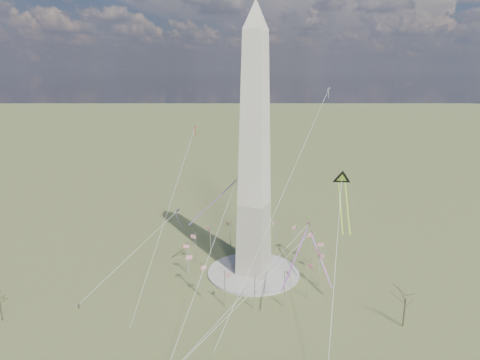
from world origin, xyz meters
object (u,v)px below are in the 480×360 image
at_px(washington_monument, 255,153).
at_px(tree_near, 406,297).
at_px(kite_delta_black, 342,182).
at_px(person_west, 79,306).

height_order(washington_monument, tree_near, washington_monument).
xyz_separation_m(washington_monument, kite_delta_black, (30.70, 8.17, -9.36)).
distance_m(tree_near, person_west, 105.73).
relative_size(washington_monument, person_west, 51.03).
height_order(washington_monument, kite_delta_black, washington_monument).
bearing_deg(washington_monument, person_west, -133.35).
distance_m(person_west, kite_delta_black, 100.33).
relative_size(tree_near, kite_delta_black, 0.67).
bearing_deg(person_west, washington_monument, -107.20).
bearing_deg(kite_delta_black, person_west, 18.90).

